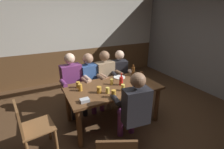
{
  "coord_description": "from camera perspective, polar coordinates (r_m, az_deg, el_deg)",
  "views": [
    {
      "loc": [
        -1.23,
        -2.32,
        2.01
      ],
      "look_at": [
        0.0,
        0.12,
        0.96
      ],
      "focal_mm": 26.45,
      "sensor_mm": 36.0,
      "label": 1
    }
  ],
  "objects": [
    {
      "name": "pint_glass_3",
      "position": [
        3.39,
        10.14,
        -0.11
      ],
      "size": [
        0.07,
        0.07,
        0.14
      ],
      "primitive_type": "cylinder",
      "color": "#4C2D19",
      "rests_on": "dining_table"
    },
    {
      "name": "person_0",
      "position": [
        3.44,
        -13.43,
        -2.17
      ],
      "size": [
        0.57,
        0.55,
        1.25
      ],
      "rotation": [
        0.0,
        0.0,
        3.22
      ],
      "color": "#6B2D66",
      "rests_on": "ground_plane"
    },
    {
      "name": "condiment_caddy",
      "position": [
        2.53,
        -9.44,
        -8.81
      ],
      "size": [
        0.14,
        0.1,
        0.05
      ],
      "primitive_type": "cube",
      "color": "#B2B7BC",
      "rests_on": "dining_table"
    },
    {
      "name": "bottle_0",
      "position": [
        3.02,
        3.18,
        -2.17
      ],
      "size": [
        0.07,
        0.07,
        0.23
      ],
      "color": "red",
      "rests_on": "dining_table"
    },
    {
      "name": "table_candle",
      "position": [
        3.27,
        11.04,
        -1.5
      ],
      "size": [
        0.04,
        0.04,
        0.08
      ],
      "primitive_type": "cylinder",
      "color": "#F9E08C",
      "rests_on": "dining_table"
    },
    {
      "name": "person_2",
      "position": [
        3.67,
        -1.97,
        -0.31
      ],
      "size": [
        0.57,
        0.56,
        1.22
      ],
      "rotation": [
        0.0,
        0.0,
        3.24
      ],
      "color": "#997F60",
      "rests_on": "ground_plane"
    },
    {
      "name": "chair_empty_near_left",
      "position": [
        2.7,
        -26.28,
        -16.18
      ],
      "size": [
        0.5,
        0.5,
        0.88
      ],
      "rotation": [
        0.0,
        0.0,
        -1.42
      ],
      "color": "brown",
      "rests_on": "ground_plane"
    },
    {
      "name": "pint_glass_0",
      "position": [
        2.74,
        -1.54,
        -5.5
      ],
      "size": [
        0.06,
        0.06,
        0.1
      ],
      "primitive_type": "cylinder",
      "color": "#E5C64C",
      "rests_on": "dining_table"
    },
    {
      "name": "bottle_1",
      "position": [
        3.48,
        7.29,
        1.16
      ],
      "size": [
        0.07,
        0.07,
        0.24
      ],
      "color": "#593314",
      "rests_on": "dining_table"
    },
    {
      "name": "person_3",
      "position": [
        3.82,
        2.88,
        0.23
      ],
      "size": [
        0.53,
        0.59,
        1.19
      ],
      "rotation": [
        0.0,
        0.0,
        2.94
      ],
      "color": "black",
      "rests_on": "ground_plane"
    },
    {
      "name": "pint_glass_1",
      "position": [
        2.98,
        -11.62,
        -3.52
      ],
      "size": [
        0.07,
        0.07,
        0.11
      ],
      "primitive_type": "cylinder",
      "color": "gold",
      "rests_on": "dining_table"
    },
    {
      "name": "plate_0",
      "position": [
        3.38,
        2.55,
        -0.94
      ],
      "size": [
        0.24,
        0.24,
        0.01
      ],
      "primitive_type": "cylinder",
      "color": "white",
      "rests_on": "dining_table"
    },
    {
      "name": "pint_glass_4",
      "position": [
        2.86,
        -10.92,
        -4.43
      ],
      "size": [
        0.07,
        0.07,
        0.12
      ],
      "primitive_type": "cylinder",
      "color": "gold",
      "rests_on": "dining_table"
    },
    {
      "name": "pint_glass_5",
      "position": [
        3.17,
        10.24,
        -1.63
      ],
      "size": [
        0.08,
        0.08,
        0.14
      ],
      "primitive_type": "cylinder",
      "color": "#E5C64C",
      "rests_on": "dining_table"
    },
    {
      "name": "dining_table",
      "position": [
        3.04,
        0.17,
        -5.86
      ],
      "size": [
        1.67,
        0.91,
        0.74
      ],
      "color": "brown",
      "rests_on": "ground_plane"
    },
    {
      "name": "pint_glass_6",
      "position": [
        3.05,
        -0.08,
        -2.53
      ],
      "size": [
        0.06,
        0.06,
        0.11
      ],
      "primitive_type": "cylinder",
      "color": "#E5C64C",
      "rests_on": "dining_table"
    },
    {
      "name": "ground_plane",
      "position": [
        3.31,
        0.98,
        -16.41
      ],
      "size": [
        6.62,
        6.62,
        0.0
      ],
      "primitive_type": "plane",
      "color": "#4C331E"
    },
    {
      "name": "pint_glass_8",
      "position": [
        2.83,
        3.8,
        -4.5
      ],
      "size": [
        0.07,
        0.07,
        0.11
      ],
      "primitive_type": "cylinder",
      "color": "#E5C64C",
      "rests_on": "dining_table"
    },
    {
      "name": "back_wall_wainscot",
      "position": [
        5.28,
        -12.15,
        3.54
      ],
      "size": [
        5.52,
        0.12,
        0.93
      ],
      "primitive_type": "cube",
      "color": "brown",
      "rests_on": "ground_plane"
    },
    {
      "name": "side_wall_concrete",
      "position": [
        4.72,
        33.53,
        9.38
      ],
      "size": [
        0.12,
        5.04,
        2.67
      ],
      "primitive_type": "cube",
      "color": "gray",
      "rests_on": "ground_plane"
    },
    {
      "name": "person_4",
      "position": [
        2.5,
        7.67,
        -11.02
      ],
      "size": [
        0.56,
        0.55,
        1.25
      ],
      "rotation": [
        0.0,
        0.0,
        -0.12
      ],
      "color": "black",
      "rests_on": "ground_plane"
    },
    {
      "name": "person_1",
      "position": [
        3.54,
        -7.41,
        -1.46
      ],
      "size": [
        0.53,
        0.58,
        1.2
      ],
      "rotation": [
        0.0,
        0.0,
        3.28
      ],
      "color": "#2D4C84",
      "rests_on": "ground_plane"
    },
    {
      "name": "back_wall_upper",
      "position": [
        5.05,
        -13.35,
        18.13
      ],
      "size": [
        5.52,
        0.12,
        1.74
      ],
      "primitive_type": "cube",
      "color": "beige"
    },
    {
      "name": "pint_glass_2",
      "position": [
        2.61,
        0.58,
        -6.67
      ],
      "size": [
        0.07,
        0.07,
        0.12
      ],
      "primitive_type": "cylinder",
      "color": "gold",
      "rests_on": "dining_table"
    },
    {
      "name": "pint_glass_7",
      "position": [
        2.75,
        -4.49,
        -5.28
      ],
      "size": [
        0.08,
        0.08,
        0.11
      ],
      "primitive_type": "cylinder",
      "color": "gold",
      "rests_on": "dining_table"
    }
  ]
}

